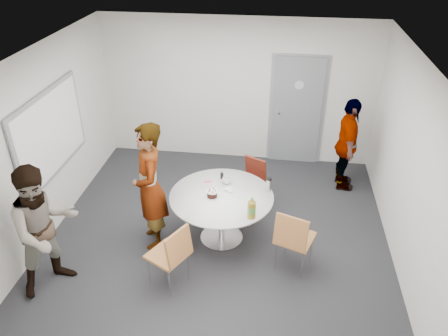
# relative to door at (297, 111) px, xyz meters

# --- Properties ---
(floor) EXTENTS (5.00, 5.00, 0.00)m
(floor) POSITION_rel_door_xyz_m (-1.10, -2.48, -1.03)
(floor) COLOR #252529
(floor) RESTS_ON ground
(ceiling) EXTENTS (5.00, 5.00, 0.00)m
(ceiling) POSITION_rel_door_xyz_m (-1.10, -2.48, 1.67)
(ceiling) COLOR silver
(ceiling) RESTS_ON wall_back
(wall_back) EXTENTS (5.00, 0.00, 5.00)m
(wall_back) POSITION_rel_door_xyz_m (-1.10, 0.02, 0.32)
(wall_back) COLOR silver
(wall_back) RESTS_ON floor
(wall_left) EXTENTS (0.00, 5.00, 5.00)m
(wall_left) POSITION_rel_door_xyz_m (-3.60, -2.48, 0.32)
(wall_left) COLOR silver
(wall_left) RESTS_ON floor
(wall_right) EXTENTS (0.00, 5.00, 5.00)m
(wall_right) POSITION_rel_door_xyz_m (1.40, -2.48, 0.32)
(wall_right) COLOR silver
(wall_right) RESTS_ON floor
(wall_front) EXTENTS (5.00, 0.00, 5.00)m
(wall_front) POSITION_rel_door_xyz_m (-1.10, -4.98, 0.32)
(wall_front) COLOR silver
(wall_front) RESTS_ON floor
(door) EXTENTS (1.02, 0.17, 2.12)m
(door) POSITION_rel_door_xyz_m (0.00, 0.00, 0.00)
(door) COLOR slate
(door) RESTS_ON wall_back
(whiteboard) EXTENTS (0.04, 1.90, 1.25)m
(whiteboard) POSITION_rel_door_xyz_m (-3.56, -2.28, 0.42)
(whiteboard) COLOR gray
(whiteboard) RESTS_ON wall_left
(table) EXTENTS (1.47, 1.47, 1.08)m
(table) POSITION_rel_door_xyz_m (-1.02, -2.54, -0.36)
(table) COLOR white
(table) RESTS_ON floor
(chair_near_left) EXTENTS (0.62, 0.60, 0.92)m
(chair_near_left) POSITION_rel_door_xyz_m (-1.52, -3.55, -0.46)
(chair_near_left) COLOR brown
(chair_near_left) RESTS_ON floor
(chair_near_right) EXTENTS (0.59, 0.62, 0.96)m
(chair_near_right) POSITION_rel_door_xyz_m (-0.03, -3.07, -0.44)
(chair_near_right) COLOR brown
(chair_near_right) RESTS_ON floor
(chair_far) EXTENTS (0.54, 0.56, 0.83)m
(chair_far) POSITION_rel_door_xyz_m (-0.68, -1.59, -0.52)
(chair_far) COLOR #5C1D12
(chair_far) RESTS_ON floor
(person_main) EXTENTS (0.68, 0.81, 1.89)m
(person_main) POSITION_rel_door_xyz_m (-2.01, -2.72, -0.08)
(person_main) COLOR #A5C6EA
(person_main) RESTS_ON floor
(person_left) EXTENTS (1.06, 1.08, 1.76)m
(person_left) POSITION_rel_door_xyz_m (-3.05, -3.71, -0.15)
(person_left) COLOR white
(person_left) RESTS_ON floor
(person_right) EXTENTS (0.40, 0.96, 1.64)m
(person_right) POSITION_rel_door_xyz_m (0.85, -0.83, -0.21)
(person_right) COLOR black
(person_right) RESTS_ON floor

